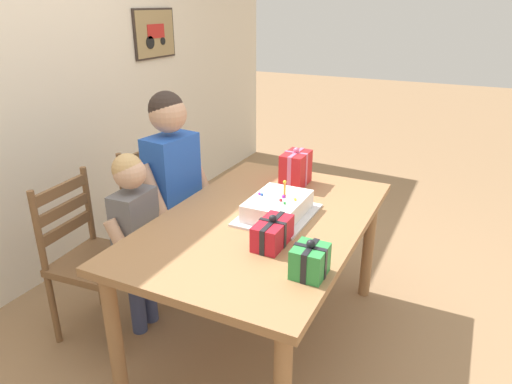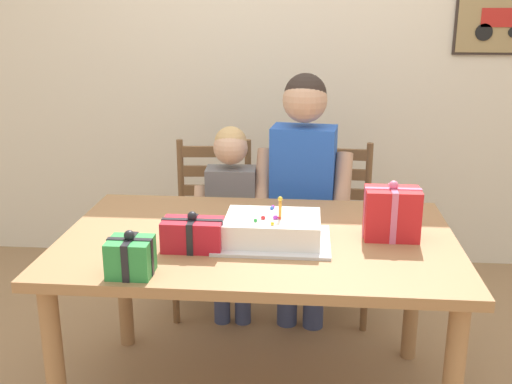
# 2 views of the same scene
# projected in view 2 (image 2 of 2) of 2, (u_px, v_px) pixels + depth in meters

# --- Properties ---
(back_wall) EXTENTS (6.40, 0.11, 2.60)m
(back_wall) POSITION_uv_depth(u_px,v_px,m) (281.00, 61.00, 3.81)
(back_wall) COLOR silver
(back_wall) RESTS_ON ground
(dining_table) EXTENTS (1.55, 0.99, 0.76)m
(dining_table) POSITION_uv_depth(u_px,v_px,m) (258.00, 257.00, 2.43)
(dining_table) COLOR #9E7047
(dining_table) RESTS_ON ground
(birthday_cake) EXTENTS (0.44, 0.34, 0.19)m
(birthday_cake) POSITION_uv_depth(u_px,v_px,m) (273.00, 230.00, 2.33)
(birthday_cake) COLOR silver
(birthday_cake) RESTS_ON dining_table
(gift_box_red_large) EXTENTS (0.23, 0.13, 0.15)m
(gift_box_red_large) POSITION_uv_depth(u_px,v_px,m) (193.00, 234.00, 2.26)
(gift_box_red_large) COLOR red
(gift_box_red_large) RESTS_ON dining_table
(gift_box_beside_cake) EXTENTS (0.21, 0.14, 0.24)m
(gift_box_beside_cake) POSITION_uv_depth(u_px,v_px,m) (392.00, 213.00, 2.36)
(gift_box_beside_cake) COLOR red
(gift_box_beside_cake) RESTS_ON dining_table
(gift_box_corner_small) EXTENTS (0.15, 0.14, 0.16)m
(gift_box_corner_small) POSITION_uv_depth(u_px,v_px,m) (131.00, 257.00, 2.04)
(gift_box_corner_small) COLOR #2D8E42
(gift_box_corner_small) RESTS_ON dining_table
(chair_left) EXTENTS (0.45, 0.45, 0.92)m
(chair_left) POSITION_uv_depth(u_px,v_px,m) (213.00, 226.00, 3.37)
(chair_left) COLOR brown
(chair_left) RESTS_ON ground
(chair_right) EXTENTS (0.45, 0.45, 0.92)m
(chair_right) POSITION_uv_depth(u_px,v_px,m) (331.00, 229.00, 3.31)
(chair_right) COLOR brown
(chair_right) RESTS_ON ground
(child_older) EXTENTS (0.50, 0.30, 1.33)m
(child_older) POSITION_uv_depth(u_px,v_px,m) (303.00, 179.00, 3.02)
(child_older) COLOR #38426B
(child_older) RESTS_ON ground
(child_younger) EXTENTS (0.39, 0.22, 1.06)m
(child_younger) POSITION_uv_depth(u_px,v_px,m) (231.00, 208.00, 3.10)
(child_younger) COLOR #38426B
(child_younger) RESTS_ON ground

